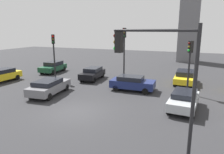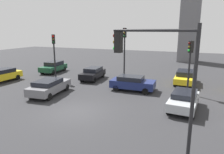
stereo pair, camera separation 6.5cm
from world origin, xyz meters
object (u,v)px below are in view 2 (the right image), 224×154
car_4 (185,77)px  car_8 (93,73)px  car_1 (49,86)px  traffic_light_2 (124,45)px  car_2 (54,67)px  car_3 (184,100)px  traffic_light_0 (54,49)px  car_0 (1,75)px  traffic_light_4 (155,63)px  car_6 (132,83)px  traffic_light_3 (190,57)px

car_4 → car_8: size_ratio=1.06×
car_1 → car_4: bearing=-57.9°
traffic_light_2 → car_2: traffic_light_2 is taller
car_3 → car_8: car_8 is taller
traffic_light_2 → traffic_light_0: bearing=-72.6°
traffic_light_2 → car_0: traffic_light_2 is taller
traffic_light_4 → car_1: size_ratio=1.30×
car_1 → car_6: size_ratio=1.09×
traffic_light_2 → car_0: (-12.29, -5.40, -3.23)m
traffic_light_4 → car_6: (-3.67, 8.94, -3.41)m
car_1 → car_6: car_6 is taller
traffic_light_4 → car_6: bearing=-58.2°
traffic_light_3 → car_8: bearing=-54.4°
traffic_light_2 → car_1: bearing=-32.9°
car_6 → car_8: bearing=153.6°
car_1 → car_2: (-5.83, 8.14, 0.02)m
traffic_light_0 → car_4: bearing=72.9°
traffic_light_0 → car_0: traffic_light_0 is taller
car_4 → car_6: car_4 is taller
traffic_light_0 → traffic_light_2: size_ratio=0.88×
traffic_light_4 → traffic_light_3: bearing=-87.2°
traffic_light_2 → traffic_light_3: 7.13m
traffic_light_4 → traffic_light_2: bearing=-55.7°
traffic_light_2 → car_1: size_ratio=1.28×
car_6 → car_4: bearing=43.8°
traffic_light_4 → car_2: size_ratio=1.38×
traffic_light_4 → traffic_light_0: bearing=-27.2°
car_1 → car_8: car_8 is taller
car_3 → car_4: car_4 is taller
car_0 → car_8: size_ratio=1.06×
traffic_light_3 → car_0: 19.41m
traffic_light_3 → traffic_light_4: (-1.15, -9.73, 0.87)m
traffic_light_3 → car_3: (-0.05, -3.94, -2.57)m
car_1 → car_6: 7.49m
traffic_light_2 → traffic_light_4: traffic_light_4 is taller
traffic_light_2 → car_4: 7.21m
traffic_light_0 → car_3: size_ratio=1.24×
car_4 → traffic_light_0: bearing=-74.1°
car_0 → car_2: (1.99, 6.44, 0.01)m
traffic_light_4 → car_3: 6.82m
car_1 → traffic_light_0: bearing=25.6°
traffic_light_3 → car_4: bearing=-128.5°
traffic_light_4 → car_8: 15.03m
car_0 → car_1: bearing=81.3°
traffic_light_4 → car_4: (0.74, 13.41, -3.40)m
traffic_light_3 → traffic_light_4: traffic_light_4 is taller
car_3 → car_8: size_ratio=0.99×
car_6 → car_3: bearing=-35.0°
traffic_light_2 → car_8: (-3.56, -0.59, -3.25)m
car_0 → car_6: size_ratio=1.07×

